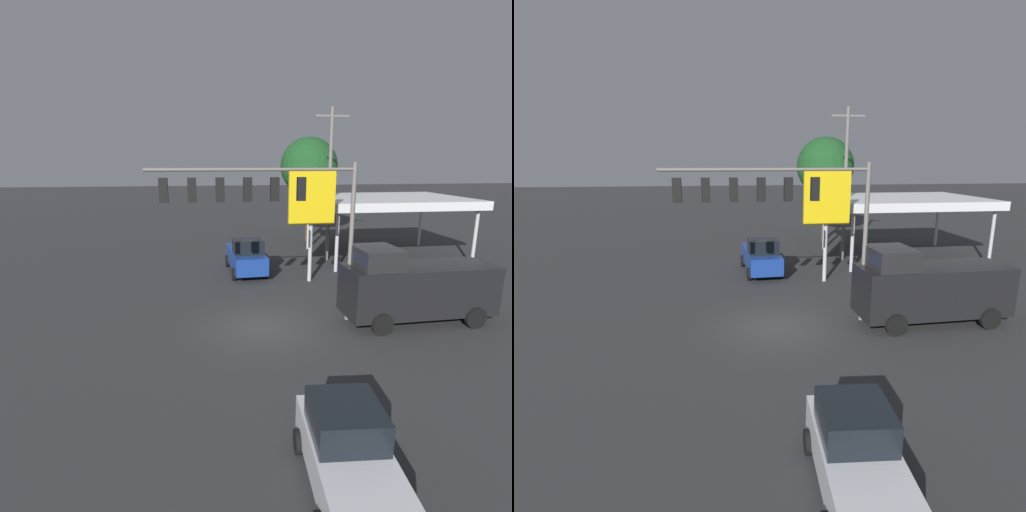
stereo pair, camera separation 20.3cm
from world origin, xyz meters
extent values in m
plane|color=#2D2D30|center=(0.00, 0.00, 0.00)|extent=(200.00, 200.00, 0.00)
cylinder|color=slate|center=(-4.08, -0.34, 3.60)|extent=(0.20, 0.20, 7.20)
cylinder|color=slate|center=(0.36, -0.34, 6.90)|extent=(8.88, 0.14, 0.14)
cube|color=black|center=(-1.72, -0.34, 6.08)|extent=(0.36, 0.28, 1.00)
sphere|color=#360505|center=(-1.72, -0.53, 6.38)|extent=(0.22, 0.22, 0.22)
sphere|color=#392305|center=(-1.72, -0.53, 6.08)|extent=(0.22, 0.22, 0.22)
sphere|color=#41FF6B|center=(-1.72, -0.53, 5.78)|extent=(0.22, 0.22, 0.22)
cube|color=black|center=(-0.57, -0.34, 6.08)|extent=(0.36, 0.28, 1.00)
sphere|color=#360505|center=(-0.57, -0.53, 6.38)|extent=(0.22, 0.22, 0.22)
sphere|color=#392305|center=(-0.57, -0.53, 6.08)|extent=(0.22, 0.22, 0.22)
sphere|color=#41FF6B|center=(-0.57, -0.53, 5.78)|extent=(0.22, 0.22, 0.22)
cube|color=black|center=(0.58, -0.34, 6.08)|extent=(0.36, 0.28, 1.00)
sphere|color=#360505|center=(0.58, -0.53, 6.38)|extent=(0.22, 0.22, 0.22)
sphere|color=#392305|center=(0.58, -0.53, 6.08)|extent=(0.22, 0.22, 0.22)
sphere|color=#41FF6B|center=(0.58, -0.53, 5.78)|extent=(0.22, 0.22, 0.22)
cube|color=black|center=(1.74, -0.34, 6.08)|extent=(0.36, 0.28, 1.00)
sphere|color=#360505|center=(1.74, -0.53, 6.38)|extent=(0.22, 0.22, 0.22)
sphere|color=#392305|center=(1.74, -0.53, 6.08)|extent=(0.22, 0.22, 0.22)
sphere|color=#41FF6B|center=(1.74, -0.53, 5.78)|extent=(0.22, 0.22, 0.22)
cube|color=black|center=(2.89, -0.34, 6.08)|extent=(0.36, 0.28, 1.00)
sphere|color=#360505|center=(2.89, -0.53, 6.38)|extent=(0.22, 0.22, 0.22)
sphere|color=#392305|center=(2.89, -0.53, 6.08)|extent=(0.22, 0.22, 0.22)
sphere|color=#41FF6B|center=(2.89, -0.53, 5.78)|extent=(0.22, 0.22, 0.22)
cube|color=black|center=(4.05, -0.34, 6.08)|extent=(0.36, 0.28, 1.00)
sphere|color=#360505|center=(4.05, -0.53, 6.38)|extent=(0.22, 0.22, 0.22)
sphere|color=#392305|center=(4.05, -0.53, 6.08)|extent=(0.22, 0.22, 0.22)
sphere|color=#41FF6B|center=(4.05, -0.53, 5.78)|extent=(0.22, 0.22, 0.22)
cylinder|color=slate|center=(-6.65, -11.53, 5.42)|extent=(0.26, 0.26, 10.83)
cube|color=slate|center=(-6.65, -11.53, 10.23)|extent=(2.40, 0.14, 0.14)
cube|color=silver|center=(-11.26, -11.90, 4.29)|extent=(11.15, 8.28, 0.60)
cube|color=red|center=(-11.26, -16.06, 4.29)|extent=(11.15, 0.06, 0.36)
cylinder|color=#B7B7BC|center=(-16.23, -15.44, 1.99)|extent=(0.24, 0.24, 3.99)
cylinder|color=#B7B7BC|center=(-6.28, -15.44, 1.99)|extent=(0.24, 0.24, 3.99)
cylinder|color=#B7B7BC|center=(-16.23, -8.36, 1.99)|extent=(0.24, 0.24, 3.99)
cylinder|color=#B7B7BC|center=(-6.28, -8.36, 1.99)|extent=(0.24, 0.24, 3.99)
cylinder|color=#B7B7BC|center=(-3.96, -6.52, 3.38)|extent=(0.24, 0.24, 6.77)
cube|color=yellow|center=(-3.96, -6.52, 5.15)|extent=(2.79, 0.24, 3.23)
cube|color=black|center=(-3.96, -6.65, 5.15)|extent=(1.95, 0.04, 1.13)
cube|color=silver|center=(-0.51, 9.20, 0.76)|extent=(1.96, 3.91, 0.90)
cube|color=black|center=(-0.53, 8.90, 1.59)|extent=(1.68, 1.80, 0.76)
cylinder|color=black|center=(-1.46, 8.03, 0.31)|extent=(0.26, 0.63, 0.62)
cylinder|color=black|center=(0.28, 7.91, 0.31)|extent=(0.26, 0.63, 0.62)
cube|color=navy|center=(-0.29, -9.01, 0.95)|extent=(2.28, 5.30, 1.10)
cube|color=black|center=(-0.34, -8.11, 1.95)|extent=(1.92, 1.70, 0.90)
cylinder|color=black|center=(-1.40, -7.38, 0.40)|extent=(0.26, 0.81, 0.80)
cylinder|color=black|center=(0.64, -7.27, 0.40)|extent=(0.26, 0.81, 0.80)
cylinder|color=black|center=(-1.22, -10.75, 0.40)|extent=(0.26, 0.81, 0.80)
cylinder|color=black|center=(0.82, -10.64, 0.40)|extent=(0.26, 0.81, 0.80)
cube|color=black|center=(-7.11, 0.32, 1.58)|extent=(6.87, 2.50, 2.20)
cube|color=black|center=(-5.01, 0.39, 3.13)|extent=(1.86, 2.17, 0.90)
cylinder|color=black|center=(-4.93, 1.56, 0.48)|extent=(0.97, 0.25, 0.96)
cylinder|color=black|center=(-4.86, -0.78, 0.48)|extent=(0.97, 0.25, 0.96)
cylinder|color=black|center=(-9.35, 1.43, 0.48)|extent=(0.97, 0.25, 0.96)
cylinder|color=black|center=(-9.28, -0.91, 0.48)|extent=(0.97, 0.25, 0.96)
cylinder|color=#4C331E|center=(-7.07, -18.73, 2.48)|extent=(0.36, 0.36, 4.96)
sphere|color=#19471E|center=(-7.07, -18.73, 6.73)|extent=(5.06, 5.06, 5.06)
camera|label=1|loc=(2.57, 16.44, 7.31)|focal=28.00mm
camera|label=2|loc=(2.37, 16.46, 7.31)|focal=28.00mm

